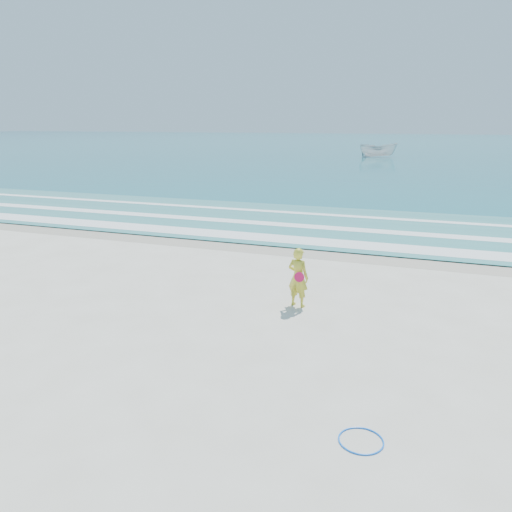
% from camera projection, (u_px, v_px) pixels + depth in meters
% --- Properties ---
extents(ground, '(400.00, 400.00, 0.00)m').
position_uv_depth(ground, '(186.00, 339.00, 11.47)').
color(ground, silver).
rests_on(ground, ground).
extents(wet_sand, '(400.00, 2.40, 0.00)m').
position_uv_depth(wet_sand, '(293.00, 249.00, 19.64)').
color(wet_sand, '#B2A893').
rests_on(wet_sand, ground).
extents(ocean, '(400.00, 190.00, 0.04)m').
position_uv_depth(ocean, '(415.00, 145.00, 106.79)').
color(ocean, '#19727F').
rests_on(ocean, ground).
extents(shallow, '(400.00, 10.00, 0.01)m').
position_uv_depth(shallow, '(321.00, 224.00, 24.17)').
color(shallow, '#59B7AD').
rests_on(shallow, ocean).
extents(foam_near, '(400.00, 1.40, 0.01)m').
position_uv_depth(foam_near, '(301.00, 240.00, 20.80)').
color(foam_near, white).
rests_on(foam_near, shallow).
extents(foam_mid, '(400.00, 0.90, 0.01)m').
position_uv_depth(foam_mid, '(317.00, 227.00, 23.44)').
color(foam_mid, white).
rests_on(foam_mid, shallow).
extents(foam_far, '(400.00, 0.60, 0.01)m').
position_uv_depth(foam_far, '(331.00, 215.00, 26.43)').
color(foam_far, white).
rests_on(foam_far, shallow).
extents(hoop, '(0.90, 0.90, 0.03)m').
position_uv_depth(hoop, '(361.00, 441.00, 7.81)').
color(hoop, '#0D6BF9').
rests_on(hoop, ground).
extents(boat, '(5.27, 2.68, 1.94)m').
position_uv_depth(boat, '(378.00, 150.00, 69.00)').
color(boat, silver).
rests_on(boat, ocean).
extents(woman, '(0.67, 0.52, 1.62)m').
position_uv_depth(woman, '(298.00, 277.00, 13.35)').
color(woman, gold).
rests_on(woman, ground).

